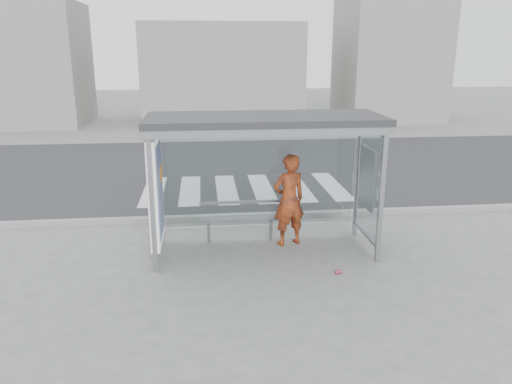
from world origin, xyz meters
TOP-DOWN VIEW (x-y plane):
  - ground at (0.00, 0.00)m, footprint 80.00×80.00m
  - road at (0.00, 7.00)m, footprint 30.00×10.00m
  - curb at (0.00, 1.95)m, footprint 30.00×0.18m
  - crosswalk at (0.00, 4.50)m, footprint 5.55×3.00m
  - bus_shelter at (-0.37, 0.06)m, footprint 4.25×1.65m
  - building_left at (-10.00, 18.00)m, footprint 6.00×5.00m
  - building_center at (0.00, 18.00)m, footprint 8.00×5.00m
  - building_right at (9.00, 18.00)m, footprint 5.00×5.00m
  - person at (0.53, 0.34)m, footprint 0.77×0.62m
  - bench at (-0.42, 0.58)m, footprint 1.62×0.21m
  - soda_can at (1.16, -1.13)m, footprint 0.13×0.08m

SIDE VIEW (x-z plane):
  - ground at x=0.00m, z-range 0.00..0.00m
  - crosswalk at x=0.00m, z-range 0.00..0.00m
  - road at x=0.00m, z-range 0.00..0.01m
  - soda_can at x=1.16m, z-range 0.00..0.06m
  - curb at x=0.00m, z-range 0.00..0.12m
  - bench at x=-0.42m, z-range 0.08..0.92m
  - person at x=0.53m, z-range 0.00..1.84m
  - bus_shelter at x=-0.37m, z-range 0.67..3.29m
  - building_center at x=0.00m, z-range 0.00..5.00m
  - building_left at x=-10.00m, z-range 0.00..6.00m
  - building_right at x=9.00m, z-range 0.00..7.00m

